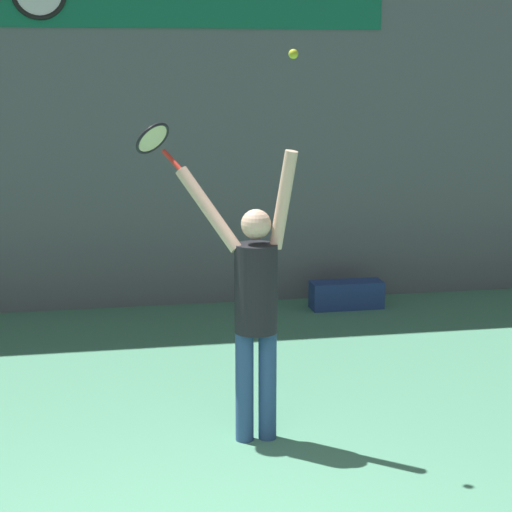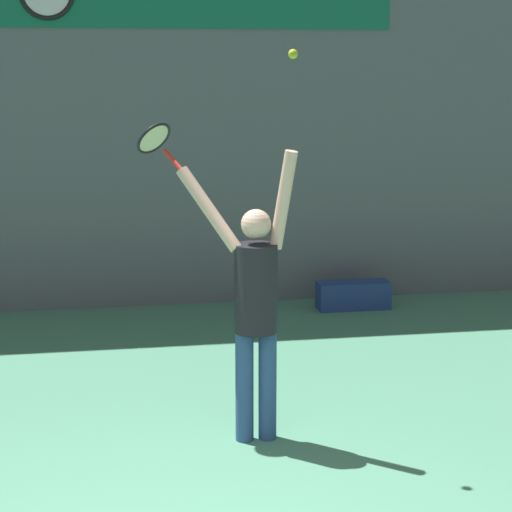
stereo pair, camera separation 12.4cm
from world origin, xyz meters
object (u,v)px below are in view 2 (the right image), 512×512
(tennis_racket, at_px, (156,140))
(equipment_bag, at_px, (353,295))
(tennis_ball, at_px, (293,54))
(tennis_player, at_px, (255,300))

(tennis_racket, height_order, equipment_bag, tennis_racket)
(tennis_racket, relative_size, tennis_ball, 6.07)
(tennis_player, xyz_separation_m, equipment_bag, (1.70, 3.44, -0.89))
(tennis_racket, relative_size, equipment_bag, 0.49)
(tennis_player, height_order, tennis_racket, tennis_racket)
(tennis_ball, bearing_deg, tennis_racket, 144.50)
(equipment_bag, bearing_deg, tennis_player, -116.28)
(tennis_player, xyz_separation_m, tennis_ball, (0.23, -0.15, 1.69))
(tennis_player, distance_m, equipment_bag, 3.94)
(tennis_ball, distance_m, equipment_bag, 4.66)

